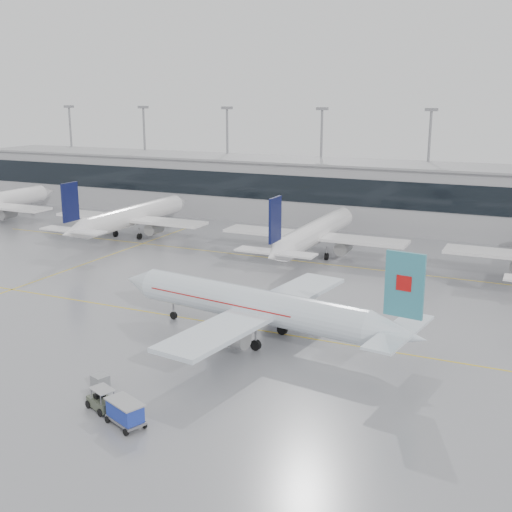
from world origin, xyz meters
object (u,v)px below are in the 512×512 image
at_px(air_canada_jet, 260,307).
at_px(baggage_tug, 102,402).
at_px(gse_unit, 100,382).
at_px(baggage_cart, 125,411).

xyz_separation_m(air_canada_jet, baggage_tug, (-5.26, -19.41, -2.98)).
xyz_separation_m(baggage_tug, gse_unit, (-2.43, 2.91, -0.01)).
height_order(air_canada_jet, baggage_tug, air_canada_jet).
xyz_separation_m(air_canada_jet, baggage_cart, (-1.92, -20.76, -2.45)).
xyz_separation_m(baggage_cart, gse_unit, (-5.77, 4.26, -0.54)).
bearing_deg(gse_unit, air_canada_jet, 83.29).
height_order(baggage_tug, gse_unit, baggage_tug).
bearing_deg(gse_unit, baggage_tug, -31.82).
bearing_deg(baggage_tug, gse_unit, 151.98).
distance_m(air_canada_jet, baggage_cart, 20.99).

